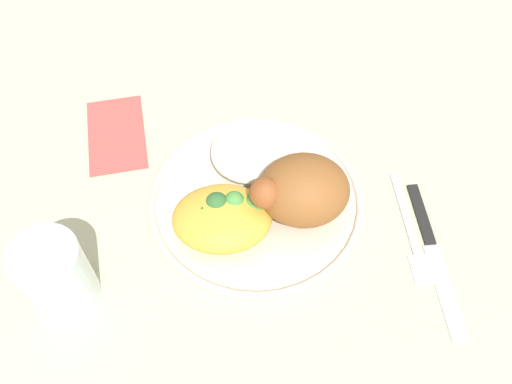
# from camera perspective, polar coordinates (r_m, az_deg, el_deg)

# --- Properties ---
(ground_plane) EXTENTS (2.00, 2.00, 0.00)m
(ground_plane) POSITION_cam_1_polar(r_m,az_deg,el_deg) (0.64, 0.00, -1.34)
(ground_plane) COLOR beige
(plate) EXTENTS (0.24, 0.24, 0.02)m
(plate) POSITION_cam_1_polar(r_m,az_deg,el_deg) (0.63, 0.00, -0.91)
(plate) COLOR beige
(plate) RESTS_ON ground_plane
(roasted_chicken) EXTENTS (0.11, 0.08, 0.07)m
(roasted_chicken) POSITION_cam_1_polar(r_m,az_deg,el_deg) (0.59, 4.74, 0.18)
(roasted_chicken) COLOR brown
(roasted_chicken) RESTS_ON plate
(rice_pile) EXTENTS (0.09, 0.09, 0.03)m
(rice_pile) POSITION_cam_1_polar(r_m,az_deg,el_deg) (0.64, -0.64, 4.20)
(rice_pile) COLOR white
(rice_pile) RESTS_ON plate
(mac_cheese_with_broccoli) EXTENTS (0.11, 0.09, 0.04)m
(mac_cheese_with_broccoli) POSITION_cam_1_polar(r_m,az_deg,el_deg) (0.59, -3.40, -2.52)
(mac_cheese_with_broccoli) COLOR gold
(mac_cheese_with_broccoli) RESTS_ON plate
(fork) EXTENTS (0.03, 0.14, 0.01)m
(fork) POSITION_cam_1_polar(r_m,az_deg,el_deg) (0.64, 15.69, -4.00)
(fork) COLOR silver
(fork) RESTS_ON ground_plane
(knife) EXTENTS (0.03, 0.19, 0.01)m
(knife) POSITION_cam_1_polar(r_m,az_deg,el_deg) (0.64, 17.59, -5.06)
(knife) COLOR black
(knife) RESTS_ON ground_plane
(water_glass) EXTENTS (0.07, 0.07, 0.09)m
(water_glass) POSITION_cam_1_polar(r_m,az_deg,el_deg) (0.58, -19.95, -8.11)
(water_glass) COLOR silver
(water_glass) RESTS_ON ground_plane
(napkin) EXTENTS (0.09, 0.13, 0.00)m
(napkin) POSITION_cam_1_polar(r_m,az_deg,el_deg) (0.72, -14.23, 5.85)
(napkin) COLOR #DB4C47
(napkin) RESTS_ON ground_plane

